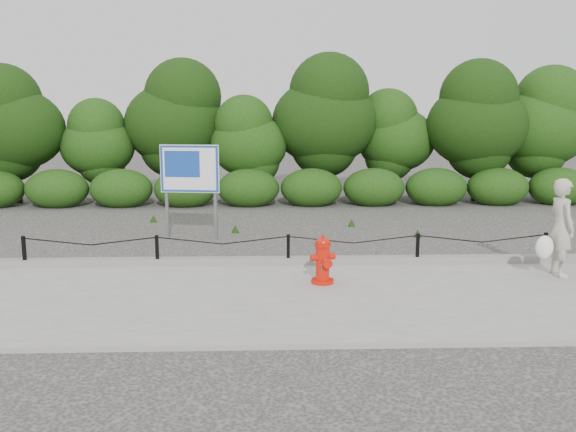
% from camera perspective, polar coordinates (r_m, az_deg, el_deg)
% --- Properties ---
extents(ground, '(90.00, 90.00, 0.00)m').
position_cam_1_polar(ground, '(11.78, 0.02, -4.96)').
color(ground, '#2D2B28').
rests_on(ground, ground).
extents(sidewalk, '(14.00, 4.00, 0.08)m').
position_cam_1_polar(sidewalk, '(9.85, 0.42, -7.75)').
color(sidewalk, gray).
rests_on(sidewalk, ground).
extents(curb, '(14.00, 0.22, 0.14)m').
position_cam_1_polar(curb, '(11.79, 0.01, -4.20)').
color(curb, slate).
rests_on(curb, sidewalk).
extents(chain_barrier, '(10.06, 0.06, 0.60)m').
position_cam_1_polar(chain_barrier, '(11.67, 0.02, -2.80)').
color(chain_barrier, black).
rests_on(chain_barrier, sidewalk).
extents(treeline, '(20.51, 3.71, 4.73)m').
position_cam_1_polar(treeline, '(20.36, 1.07, 8.70)').
color(treeline, black).
rests_on(treeline, ground).
extents(fire_hydrant, '(0.50, 0.50, 0.84)m').
position_cam_1_polar(fire_hydrant, '(10.48, 3.28, -4.17)').
color(fire_hydrant, red).
rests_on(fire_hydrant, sidewalk).
extents(pedestrian, '(0.74, 0.67, 1.76)m').
position_cam_1_polar(pedestrian, '(11.89, 24.12, -1.08)').
color(pedestrian, '#B2AE98').
rests_on(pedestrian, sidewalk).
extents(advertising_sign, '(1.38, 0.28, 2.22)m').
position_cam_1_polar(advertising_sign, '(14.36, -9.19, 3.99)').
color(advertising_sign, slate).
rests_on(advertising_sign, ground).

